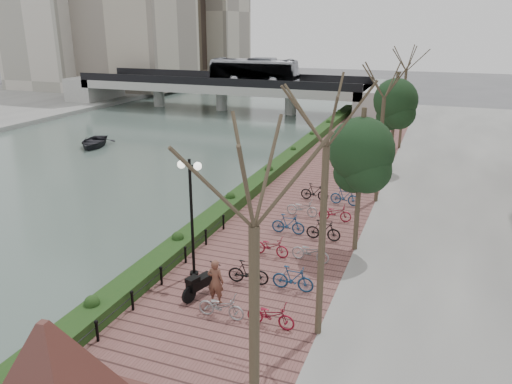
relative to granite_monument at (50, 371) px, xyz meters
The scene contains 13 objects.
ground 5.28m from the granite_monument, 121.32° to the left, with size 220.00×220.00×0.00m, color #59595B.
river_water 34.10m from the granite_monument, 121.01° to the left, with size 30.00×130.00×0.02m, color #4A5C53.
promenade 21.79m from the granite_monument, 86.15° to the left, with size 8.00×75.00×0.50m, color brown.
hedge 24.28m from the granite_monument, 94.59° to the left, with size 1.10×56.00×0.60m, color #153A15.
chain_fence 6.38m from the granite_monument, 100.47° to the left, with size 0.10×14.10×0.70m.
granite_monument is the anchor object (origin of this frame).
lamppost 8.64m from the granite_monument, 92.21° to the left, with size 1.02×0.32×4.92m.
motorcycle 7.11m from the granite_monument, 83.97° to the left, with size 0.54×1.74×1.09m, color black, non-canonical shape.
pedestrian 6.90m from the granite_monument, 77.81° to the left, with size 0.63×0.42×1.73m, color brown.
bicycle_parking 12.73m from the granite_monument, 76.52° to the left, with size 2.40×14.69×1.00m.
street_trees 17.80m from the granite_monument, 72.06° to the left, with size 3.20×37.12×6.80m.
bridge 51.94m from the granite_monument, 108.70° to the left, with size 36.00×10.77×6.50m.
boat 33.84m from the granite_monument, 126.27° to the left, with size 3.01×4.22×0.87m, color #232328.
Camera 1 is at (11.11, -12.15, 10.33)m, focal length 35.00 mm.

